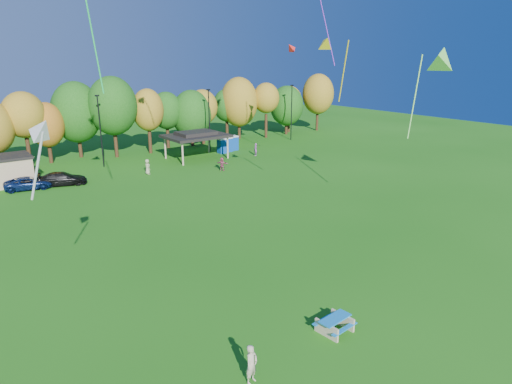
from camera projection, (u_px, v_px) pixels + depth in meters
ground at (305, 298)px, 27.05m from camera, size 160.00×160.00×0.00m
tree_line at (62, 118)px, 59.48m from camera, size 93.57×10.55×11.15m
lamp_posts at (100, 129)px, 57.31m from camera, size 64.50×0.25×9.09m
utility_building at (0, 171)px, 49.80m from camera, size 6.30×4.30×3.25m
pavilion at (196, 135)px, 62.44m from camera, size 8.20×6.20×3.77m
porta_potties at (228, 144)px, 67.55m from camera, size 3.75×1.96×2.18m
picnic_table at (335, 323)px, 23.72m from camera, size 1.97×1.68×0.80m
kite_flyer at (252, 364)px, 19.89m from camera, size 0.79×0.64×1.86m
car_c at (29, 183)px, 48.73m from camera, size 5.19×3.17×1.34m
car_d at (62, 179)px, 50.22m from camera, size 5.47×3.46×1.48m
far_person_0 at (256, 150)px, 64.89m from camera, size 0.56×0.72×1.76m
far_person_2 at (222, 164)px, 56.54m from camera, size 1.20×1.60×1.68m
far_person_4 at (147, 167)px, 54.76m from camera, size 0.60×0.91×1.85m
kite_5 at (291, 47)px, 56.42m from camera, size 1.52×1.14×1.51m
kite_7 at (442, 57)px, 36.81m from camera, size 4.97×3.26×7.99m
kite_10 at (42, 130)px, 18.35m from camera, size 1.67×2.08×3.45m
kite_12 at (327, 43)px, 35.46m from camera, size 2.19×3.08×5.42m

